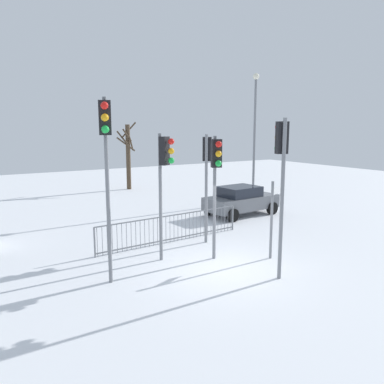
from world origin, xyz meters
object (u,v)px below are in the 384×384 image
traffic_light_mid_left (207,164)px  street_lamp (255,125)px  traffic_light_foreground_right (216,170)px  bare_tree_left (128,154)px  direction_sign_post (273,215)px  car_grey_mid (241,200)px  traffic_light_mid_right (281,162)px  traffic_light_foreground_left (164,169)px  traffic_light_rear_left (106,150)px

traffic_light_mid_left → street_lamp: street_lamp is taller
traffic_light_foreground_right → bare_tree_left: bare_tree_left is taller
traffic_light_foreground_right → direction_sign_post: (1.75, -0.82, -1.52)m
traffic_light_mid_left → bare_tree_left: 13.71m
car_grey_mid → street_lamp: bearing=35.6°
traffic_light_foreground_right → car_grey_mid: 7.23m
traffic_light_mid_left → direction_sign_post: bearing=-29.9°
traffic_light_mid_left → car_grey_mid: (3.98, 2.85, -2.26)m
traffic_light_mid_right → car_grey_mid: bearing=78.7°
traffic_light_foreground_left → street_lamp: (9.31, 6.43, 1.41)m
car_grey_mid → direction_sign_post: bearing=-124.1°
direction_sign_post → bare_tree_left: 16.36m
direction_sign_post → street_lamp: (6.11, 8.07, 2.99)m
direction_sign_post → car_grey_mid: 6.49m
traffic_light_mid_right → direction_sign_post: traffic_light_mid_right is taller
traffic_light_foreground_left → street_lamp: bearing=-177.1°
traffic_light_foreground_left → car_grey_mid: size_ratio=1.07×
traffic_light_mid_right → bare_tree_left: bearing=101.5°
car_grey_mid → traffic_light_foreground_left: bearing=-152.8°
direction_sign_post → bare_tree_left: size_ratio=0.55×
traffic_light_foreground_left → bare_tree_left: bearing=-139.8°
traffic_light_foreground_right → street_lamp: 10.80m
traffic_light_foreground_right → street_lamp: (7.86, 7.25, 1.47)m
direction_sign_post → traffic_light_foreground_left: bearing=130.7°
traffic_light_mid_left → traffic_light_foreground_left: size_ratio=0.98×
traffic_light_mid_left → car_grey_mid: 5.39m
traffic_light_foreground_right → traffic_light_mid_right: (0.73, -2.16, 0.38)m
traffic_light_foreground_left → traffic_light_mid_right: bearing=94.4°
traffic_light_rear_left → traffic_light_foreground_right: bearing=-159.0°
traffic_light_mid_left → traffic_light_foreground_left: (-2.41, -1.11, 0.05)m
traffic_light_foreground_right → direction_sign_post: size_ratio=1.56×
bare_tree_left → street_lamp: bearing=-60.9°
traffic_light_foreground_right → traffic_light_mid_right: 2.31m
car_grey_mid → traffic_light_mid_left: bearing=-148.9°
direction_sign_post → street_lamp: street_lamp is taller
traffic_light_foreground_right → bare_tree_left: size_ratio=0.86×
traffic_light_foreground_right → car_grey_mid: traffic_light_foreground_right is taller
traffic_light_mid_right → traffic_light_rear_left: bearing=174.8°
traffic_light_foreground_left → car_grey_mid: traffic_light_foreground_left is taller
traffic_light_foreground_right → direction_sign_post: 2.46m
traffic_light_mid_left → direction_sign_post: 3.25m
traffic_light_rear_left → direction_sign_post: traffic_light_rear_left is taller
direction_sign_post → traffic_light_foreground_right: bearing=132.9°
traffic_light_foreground_right → traffic_light_foreground_left: (-1.45, 0.83, 0.06)m
traffic_light_foreground_right → traffic_light_foreground_left: traffic_light_foreground_left is taller
traffic_light_mid_left → traffic_light_mid_right: (-0.23, -4.09, 0.37)m
street_lamp → bare_tree_left: bearing=119.1°
direction_sign_post → car_grey_mid: (3.18, 5.61, -0.72)m
car_grey_mid → street_lamp: street_lamp is taller
traffic_light_foreground_right → traffic_light_rear_left: size_ratio=0.79×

